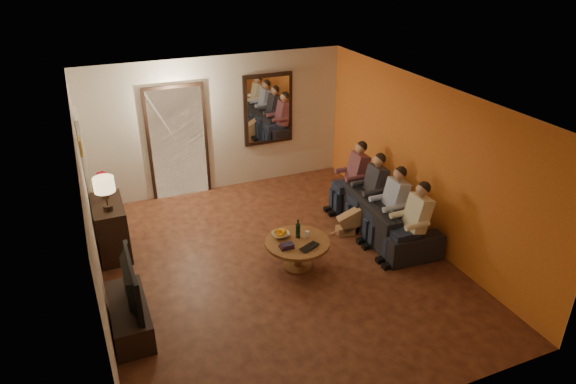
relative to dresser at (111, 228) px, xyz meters
name	(u,v)px	position (x,y,z in m)	size (l,w,h in m)	color
floor	(278,265)	(2.25, -1.34, -0.43)	(5.00, 6.00, 0.01)	#431C12
ceiling	(276,99)	(2.25, -1.34, 2.17)	(5.00, 6.00, 0.01)	white
back_wall	(218,125)	(2.25, 1.66, 0.87)	(5.00, 0.02, 2.60)	beige
front_wall	(395,318)	(2.25, -4.34, 0.87)	(5.00, 0.02, 2.60)	beige
left_wall	(91,222)	(-0.25, -1.34, 0.87)	(0.02, 6.00, 2.60)	beige
right_wall	(423,162)	(4.75, -1.34, 0.87)	(0.02, 6.00, 2.60)	beige
orange_accent	(422,162)	(4.74, -1.34, 0.87)	(0.01, 6.00, 2.60)	orange
kitchen_doorway	(178,143)	(1.45, 1.64, 0.62)	(1.00, 0.06, 2.10)	#FFE0A5
door_trim	(178,144)	(1.45, 1.63, 0.62)	(1.12, 0.04, 2.22)	black
fridge_glimpse	(192,149)	(1.70, 1.64, 0.47)	(0.45, 0.03, 1.70)	silver
mirror_frame	(268,109)	(3.25, 1.62, 1.07)	(1.00, 0.05, 1.40)	black
mirror_glass	(269,110)	(3.25, 1.59, 1.07)	(0.86, 0.02, 1.26)	white
white_door	(87,173)	(-0.21, 0.96, 0.59)	(0.06, 0.85, 2.04)	white
framed_art	(80,146)	(-0.22, -0.04, 1.42)	(0.03, 0.28, 0.24)	#B28C33
art_canvas	(81,146)	(-0.21, -0.04, 1.42)	(0.01, 0.22, 0.18)	brown
dresser	(111,228)	(0.00, 0.00, 0.00)	(0.45, 0.97, 0.86)	black
table_lamp	(106,194)	(0.00, -0.22, 0.70)	(0.30, 0.30, 0.54)	beige
flower_vase	(103,185)	(0.00, 0.22, 0.65)	(0.14, 0.14, 0.44)	red
tv_stand	(130,316)	(0.00, -1.94, -0.24)	(0.45, 1.18, 0.39)	black
tv	(124,284)	(0.00, -1.94, 0.27)	(0.14, 1.06, 0.61)	black
sofa	(385,213)	(4.30, -1.08, -0.10)	(0.88, 2.26, 0.66)	black
person_a	(413,225)	(4.20, -1.98, 0.17)	(0.60, 0.40, 1.20)	tan
person_b	(391,208)	(4.20, -1.38, 0.17)	(0.60, 0.40, 1.20)	tan
person_c	(371,193)	(4.20, -0.78, 0.17)	(0.60, 0.40, 1.20)	tan
person_d	(354,179)	(4.20, -0.18, 0.17)	(0.60, 0.40, 1.20)	tan
dog	(352,219)	(3.75, -0.94, -0.15)	(0.56, 0.24, 0.56)	#AB874F
coffee_table	(297,254)	(2.51, -1.50, -0.21)	(0.97, 0.97, 0.45)	brown
bowl	(281,235)	(2.33, -1.28, 0.05)	(0.26, 0.26, 0.06)	white
oranges	(281,231)	(2.33, -1.28, 0.12)	(0.20, 0.20, 0.08)	orange
wine_bottle	(298,228)	(2.56, -1.40, 0.17)	(0.07, 0.07, 0.31)	black
wine_glass	(307,234)	(2.69, -1.45, 0.07)	(0.06, 0.06, 0.10)	silver
book_stack	(286,246)	(2.29, -1.60, 0.05)	(0.20, 0.15, 0.07)	black
laptop	(312,248)	(2.61, -1.78, 0.03)	(0.33, 0.21, 0.03)	black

